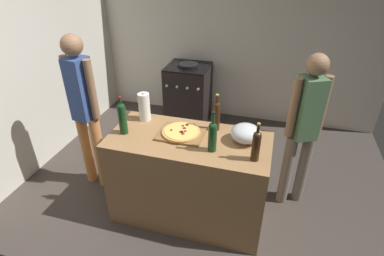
# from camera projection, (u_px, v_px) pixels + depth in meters

# --- Properties ---
(ground_plane) EXTENTS (4.39, 3.44, 0.02)m
(ground_plane) POSITION_uv_depth(u_px,v_px,m) (202.00, 166.00, 3.79)
(ground_plane) COLOR #3F3833
(kitchen_wall_rear) EXTENTS (4.39, 0.10, 2.60)m
(kitchen_wall_rear) POSITION_uv_depth(u_px,v_px,m) (229.00, 31.00, 4.34)
(kitchen_wall_rear) COLOR silver
(kitchen_wall_rear) RESTS_ON ground_plane
(kitchen_wall_left) EXTENTS (0.10, 3.44, 2.60)m
(kitchen_wall_left) POSITION_uv_depth(u_px,v_px,m) (43.00, 49.00, 3.58)
(kitchen_wall_left) COLOR silver
(kitchen_wall_left) RESTS_ON ground_plane
(counter) EXTENTS (1.43, 0.67, 0.89)m
(counter) POSITION_uv_depth(u_px,v_px,m) (189.00, 178.00, 2.90)
(counter) COLOR #9E7247
(counter) RESTS_ON ground_plane
(cutting_board) EXTENTS (0.40, 0.32, 0.02)m
(cutting_board) POSITION_uv_depth(u_px,v_px,m) (181.00, 134.00, 2.72)
(cutting_board) COLOR olive
(cutting_board) RESTS_ON counter
(pizza) EXTENTS (0.34, 0.34, 0.03)m
(pizza) POSITION_uv_depth(u_px,v_px,m) (181.00, 132.00, 2.71)
(pizza) COLOR tan
(pizza) RESTS_ON cutting_board
(mixing_bowl) EXTENTS (0.26, 0.26, 0.16)m
(mixing_bowl) POSITION_uv_depth(u_px,v_px,m) (246.00, 133.00, 2.59)
(mixing_bowl) COLOR #B2B2B7
(mixing_bowl) RESTS_ON counter
(paper_towel_roll) EXTENTS (0.11, 0.11, 0.27)m
(paper_towel_roll) POSITION_uv_depth(u_px,v_px,m) (144.00, 107.00, 2.90)
(paper_towel_roll) COLOR white
(paper_towel_roll) RESTS_ON counter
(wine_bottle_amber) EXTENTS (0.07, 0.07, 0.35)m
(wine_bottle_amber) POSITION_uv_depth(u_px,v_px,m) (213.00, 135.00, 2.44)
(wine_bottle_amber) COLOR #143819
(wine_bottle_amber) RESTS_ON counter
(wine_bottle_dark) EXTENTS (0.07, 0.07, 0.36)m
(wine_bottle_dark) POSITION_uv_depth(u_px,v_px,m) (122.00, 117.00, 2.67)
(wine_bottle_dark) COLOR #143819
(wine_bottle_dark) RESTS_ON counter
(wine_bottle_clear) EXTENTS (0.07, 0.07, 0.33)m
(wine_bottle_clear) POSITION_uv_depth(u_px,v_px,m) (256.00, 144.00, 2.33)
(wine_bottle_clear) COLOR #331E0F
(wine_bottle_clear) RESTS_ON counter
(wine_bottle_green) EXTENTS (0.07, 0.07, 0.35)m
(wine_bottle_green) POSITION_uv_depth(u_px,v_px,m) (217.00, 114.00, 2.73)
(wine_bottle_green) COLOR #331E0F
(wine_bottle_green) RESTS_ON counter
(stove) EXTENTS (0.60, 0.59, 0.92)m
(stove) POSITION_uv_depth(u_px,v_px,m) (188.00, 94.00, 4.56)
(stove) COLOR black
(stove) RESTS_ON ground_plane
(person_in_stripes) EXTENTS (0.35, 0.23, 1.68)m
(person_in_stripes) POSITION_uv_depth(u_px,v_px,m) (84.00, 107.00, 3.05)
(person_in_stripes) COLOR #D88C4C
(person_in_stripes) RESTS_ON ground_plane
(person_in_red) EXTENTS (0.33, 0.27, 1.59)m
(person_in_red) POSITION_uv_depth(u_px,v_px,m) (304.00, 126.00, 2.83)
(person_in_red) COLOR slate
(person_in_red) RESTS_ON ground_plane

